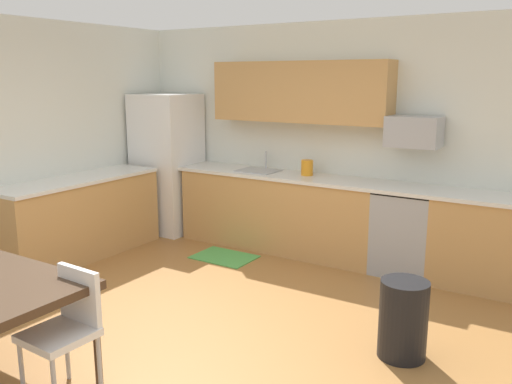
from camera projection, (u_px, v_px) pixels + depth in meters
name	position (u px, v px, depth m)	size (l,w,h in m)	color
ground_plane	(192.00, 330.00, 4.46)	(12.00, 12.00, 0.00)	#9E6B38
wall_back	(330.00, 139.00, 6.37)	(5.80, 0.10, 2.70)	silver
cabinet_run_back	(278.00, 213.00, 6.53)	(2.52, 0.60, 0.90)	tan
cabinet_run_back_right	(487.00, 244.00, 5.29)	(1.03, 0.60, 0.90)	tan
cabinet_run_left	(80.00, 219.00, 6.22)	(0.60, 2.00, 0.90)	tan
countertop_back	(316.00, 179.00, 6.17)	(4.80, 0.64, 0.04)	silver
countertop_left	(77.00, 180.00, 6.12)	(0.64, 2.00, 0.04)	silver
upper_cabinets_back	(299.00, 92.00, 6.23)	(2.20, 0.34, 0.70)	tan
refrigerator	(168.00, 163.00, 7.24)	(0.76, 0.70, 1.85)	white
oven_range	(405.00, 231.00, 5.71)	(0.60, 0.60, 0.91)	#999BA0
microwave	(414.00, 132.00, 5.58)	(0.54, 0.36, 0.32)	#9EA0A5
sink_basin	(258.00, 176.00, 6.59)	(0.48, 0.40, 0.14)	#A5A8AD
sink_faucet	(266.00, 161.00, 6.70)	(0.02, 0.02, 0.24)	#B2B5BA
chair_near_table	(67.00, 323.00, 3.47)	(0.42, 0.42, 0.85)	white
trash_bin	(403.00, 319.00, 3.99)	(0.36, 0.36, 0.60)	black
floor_mat	(224.00, 257.00, 6.27)	(0.70, 0.50, 0.01)	#4CA54C
kettle	(307.00, 169.00, 6.26)	(0.14, 0.14, 0.20)	orange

